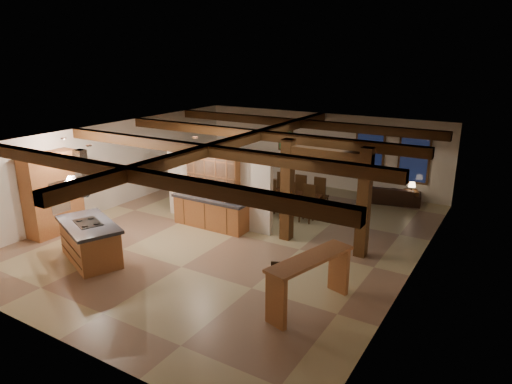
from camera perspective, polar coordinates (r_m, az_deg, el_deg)
ground at (r=13.50m, az=-2.49°, el=-5.32°), size 12.00×12.00×0.00m
room_walls at (r=12.92m, az=-2.59°, el=2.00°), size 12.00×12.00×12.00m
ceiling_beams at (r=12.70m, az=-2.65°, el=6.27°), size 10.00×12.00×0.28m
timber_posts at (r=12.22m, az=8.54°, el=0.84°), size 2.50×0.30×2.90m
partition_wall at (r=14.05m, az=-4.82°, el=0.33°), size 3.80×0.18×2.20m
pantry_cabinet at (r=14.52m, az=-24.07°, el=-0.19°), size 0.67×1.60×2.40m
back_counter at (r=13.95m, az=-5.69°, el=-2.53°), size 2.50×0.66×0.94m
upper_display_cabinet at (r=13.71m, az=-5.36°, el=3.13°), size 1.80×0.36×0.95m
range_hood at (r=12.04m, az=-20.64°, el=-0.25°), size 1.10×1.10×1.40m
back_windows at (r=17.20m, az=16.53°, el=4.19°), size 2.70×0.07×1.70m
framed_art at (r=18.68m, az=3.72°, el=6.47°), size 0.65×0.05×0.85m
recessed_cans at (r=12.89m, az=-17.03°, el=6.19°), size 3.16×2.46×0.03m
kitchen_island at (r=12.46m, az=-20.03°, el=-5.79°), size 2.36×1.83×1.04m
dining_table at (r=15.30m, az=4.88°, el=-1.40°), size 1.83×1.20×0.60m
sofa at (r=16.86m, az=16.50°, el=-0.32°), size 2.15×1.23×0.59m
microwave at (r=13.33m, az=-3.00°, el=-0.83°), size 0.44×0.36×0.21m
bar_counter at (r=9.60m, az=6.76°, el=-10.13°), size 1.13×2.26×1.15m
side_table at (r=16.74m, az=18.76°, el=-0.73°), size 0.58×0.58×0.55m
table_lamp at (r=16.60m, az=18.92°, el=0.87°), size 0.25×0.25×0.30m
bar_stool_a at (r=9.39m, az=2.84°, el=-12.51°), size 0.36×0.37×1.02m
bar_stool_b at (r=9.53m, az=2.72°, el=-11.87°), size 0.39×0.41×1.06m
dining_chairs at (r=15.21m, az=4.91°, el=-0.35°), size 1.87×1.87×1.17m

